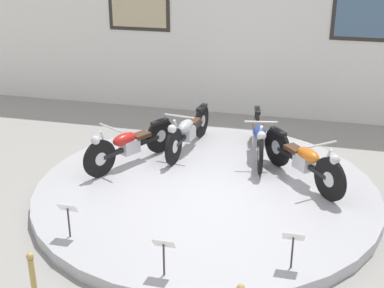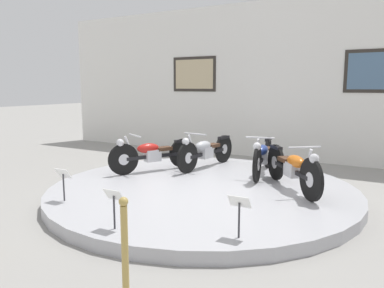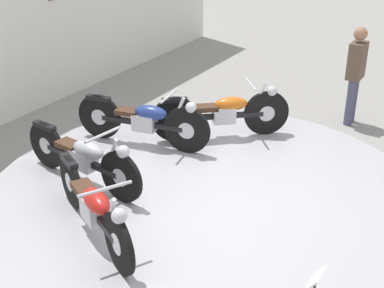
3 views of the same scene
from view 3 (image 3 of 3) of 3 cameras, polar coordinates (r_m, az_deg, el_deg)
ground_plane at (r=6.62m, az=1.49°, el=-6.18°), size 60.00×60.00×0.00m
display_platform at (r=6.57m, az=1.50°, el=-5.51°), size 5.35×5.35×0.18m
motorcycle_red at (r=5.58m, az=-10.44°, el=-6.52°), size 1.01×1.75×0.79m
motorcycle_silver at (r=6.59m, az=-11.48°, el=-1.27°), size 0.54×1.97×0.79m
motorcycle_blue at (r=7.47m, az=-5.10°, el=2.64°), size 0.54×1.99×0.81m
motorcycle_orange at (r=7.71m, az=3.44°, el=3.45°), size 1.34×1.58×0.81m
info_placard_front_left at (r=4.65m, az=12.96°, el=-14.45°), size 0.26×0.11×0.51m
visitor_standing at (r=8.86m, az=17.05°, el=7.46°), size 0.36×0.22×1.58m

